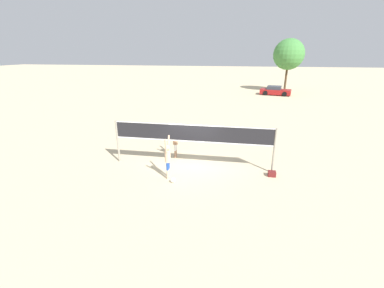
{
  "coord_description": "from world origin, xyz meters",
  "views": [
    {
      "loc": [
        2.18,
        -12.33,
        5.82
      ],
      "look_at": [
        0.0,
        0.0,
        1.29
      ],
      "focal_mm": 24.0,
      "sensor_mm": 36.0,
      "label": 1
    }
  ],
  "objects_px": {
    "parked_car_near": "(275,91)",
    "tree_left_cluster": "(289,54)",
    "volleyball_net": "(192,136)",
    "player_blocker": "(175,140)",
    "gear_bag": "(272,174)",
    "volleyball": "(173,180)",
    "player_spiker": "(168,157)"
  },
  "relations": [
    {
      "from": "player_spiker",
      "to": "tree_left_cluster",
      "type": "height_order",
      "value": "tree_left_cluster"
    },
    {
      "from": "volleyball_net",
      "to": "player_blocker",
      "type": "xyz_separation_m",
      "value": [
        -1.16,
        1.09,
        -0.66
      ]
    },
    {
      "from": "volleyball_net",
      "to": "player_blocker",
      "type": "relative_size",
      "value": 4.16
    },
    {
      "from": "volleyball_net",
      "to": "player_spiker",
      "type": "height_order",
      "value": "volleyball_net"
    },
    {
      "from": "parked_car_near",
      "to": "tree_left_cluster",
      "type": "distance_m",
      "value": 6.31
    },
    {
      "from": "player_spiker",
      "to": "player_blocker",
      "type": "relative_size",
      "value": 1.04
    },
    {
      "from": "player_blocker",
      "to": "parked_car_near",
      "type": "distance_m",
      "value": 26.14
    },
    {
      "from": "player_spiker",
      "to": "tree_left_cluster",
      "type": "bearing_deg",
      "value": -18.18
    },
    {
      "from": "volleyball_net",
      "to": "parked_car_near",
      "type": "height_order",
      "value": "volleyball_net"
    },
    {
      "from": "player_blocker",
      "to": "gear_bag",
      "type": "xyz_separation_m",
      "value": [
        5.24,
        -1.5,
        -0.92
      ]
    },
    {
      "from": "player_blocker",
      "to": "parked_car_near",
      "type": "bearing_deg",
      "value": 160.9
    },
    {
      "from": "gear_bag",
      "to": "player_blocker",
      "type": "bearing_deg",
      "value": 164.04
    },
    {
      "from": "volleyball_net",
      "to": "tree_left_cluster",
      "type": "bearing_deg",
      "value": 72.56
    },
    {
      "from": "tree_left_cluster",
      "to": "player_blocker",
      "type": "bearing_deg",
      "value": -110.17
    },
    {
      "from": "volleyball_net",
      "to": "volleyball",
      "type": "height_order",
      "value": "volleyball_net"
    },
    {
      "from": "gear_bag",
      "to": "parked_car_near",
      "type": "xyz_separation_m",
      "value": [
        3.31,
        26.2,
        0.44
      ]
    },
    {
      "from": "volleyball",
      "to": "player_blocker",
      "type": "bearing_deg",
      "value": 101.01
    },
    {
      "from": "tree_left_cluster",
      "to": "parked_car_near",
      "type": "bearing_deg",
      "value": -117.1
    },
    {
      "from": "gear_bag",
      "to": "tree_left_cluster",
      "type": "relative_size",
      "value": 0.05
    },
    {
      "from": "volleyball_net",
      "to": "gear_bag",
      "type": "height_order",
      "value": "volleyball_net"
    },
    {
      "from": "volleyball_net",
      "to": "tree_left_cluster",
      "type": "relative_size",
      "value": 1.09
    },
    {
      "from": "parked_car_near",
      "to": "player_blocker",
      "type": "bearing_deg",
      "value": -96.85
    },
    {
      "from": "gear_bag",
      "to": "tree_left_cluster",
      "type": "xyz_separation_m",
      "value": [
        5.15,
        29.8,
        5.28
      ]
    },
    {
      "from": "volleyball_net",
      "to": "player_spiker",
      "type": "xyz_separation_m",
      "value": [
        -0.91,
        -1.49,
        -0.61
      ]
    },
    {
      "from": "volleyball_net",
      "to": "parked_car_near",
      "type": "distance_m",
      "value": 26.85
    },
    {
      "from": "tree_left_cluster",
      "to": "player_spiker",
      "type": "bearing_deg",
      "value": -108.18
    },
    {
      "from": "volleyball",
      "to": "tree_left_cluster",
      "type": "bearing_deg",
      "value": 72.58
    },
    {
      "from": "parked_car_near",
      "to": "tree_left_cluster",
      "type": "xyz_separation_m",
      "value": [
        1.84,
        3.6,
        4.84
      ]
    },
    {
      "from": "volleyball_net",
      "to": "player_blocker",
      "type": "height_order",
      "value": "volleyball_net"
    },
    {
      "from": "volleyball_net",
      "to": "volleyball",
      "type": "distance_m",
      "value": 2.54
    },
    {
      "from": "player_blocker",
      "to": "tree_left_cluster",
      "type": "distance_m",
      "value": 30.46
    },
    {
      "from": "player_blocker",
      "to": "gear_bag",
      "type": "distance_m",
      "value": 5.53
    }
  ]
}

